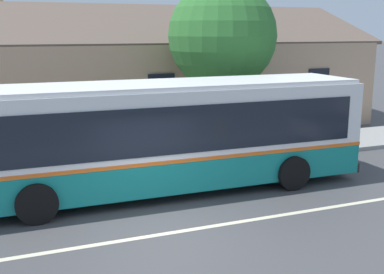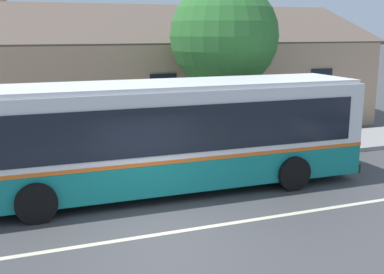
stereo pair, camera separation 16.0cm
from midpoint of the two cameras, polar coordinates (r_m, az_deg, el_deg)
The scene contains 7 objects.
ground_plane at distance 11.12m, azimuth -2.75°, elevation -11.36°, with size 300.00×300.00×0.00m, color #424244.
sidewalk_far at distance 16.58m, azimuth -9.26°, elevation -3.13°, with size 60.00×3.00×0.15m, color gray.
lane_divider_stripe at distance 11.12m, azimuth -2.75°, elevation -11.34°, with size 60.00×0.16×0.01m, color beige.
community_building at distance 24.31m, azimuth -6.87°, elevation 6.73°, with size 22.20×10.21×6.79m.
transit_bus at distance 13.44m, azimuth -3.96°, elevation 0.34°, with size 12.15×2.88×3.10m.
bench_down_street at distance 15.70m, azimuth -12.97°, elevation -2.34°, with size 1.53×0.51×0.94m.
street_tree_primary at distance 18.44m, azimuth 4.07°, elevation 11.82°, with size 4.08×4.08×6.34m.
Camera 2 is at (-3.06, -9.70, 4.49)m, focal length 45.00 mm.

